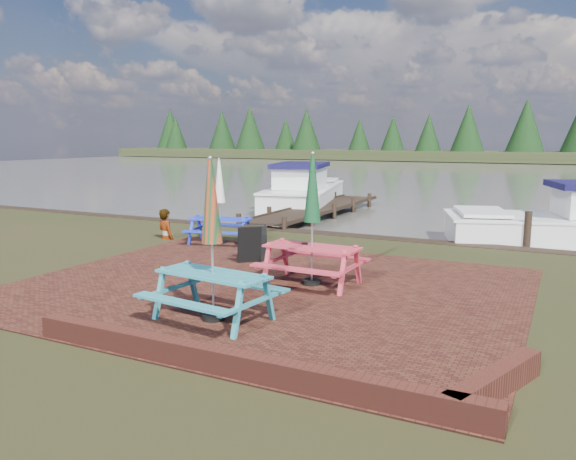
{
  "coord_description": "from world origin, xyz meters",
  "views": [
    {
      "loc": [
        4.85,
        -7.82,
        2.74
      ],
      "look_at": [
        0.12,
        1.62,
        1.0
      ],
      "focal_mm": 35.0,
      "sensor_mm": 36.0,
      "label": 1
    }
  ],
  "objects_px": {
    "picnic_table_teal": "(212,265)",
    "picnic_table_red": "(312,240)",
    "person": "(165,210)",
    "chalkboard": "(253,244)",
    "jetty": "(317,209)",
    "picnic_table_blue": "(220,214)",
    "boat_jetty": "(304,193)"
  },
  "relations": [
    {
      "from": "jetty",
      "to": "person",
      "type": "distance_m",
      "value": 7.22
    },
    {
      "from": "chalkboard",
      "to": "jetty",
      "type": "distance_m",
      "value": 8.86
    },
    {
      "from": "chalkboard",
      "to": "picnic_table_teal",
      "type": "bearing_deg",
      "value": -108.04
    },
    {
      "from": "chalkboard",
      "to": "jetty",
      "type": "relative_size",
      "value": 0.09
    },
    {
      "from": "picnic_table_red",
      "to": "jetty",
      "type": "distance_m",
      "value": 10.62
    },
    {
      "from": "picnic_table_blue",
      "to": "chalkboard",
      "type": "bearing_deg",
      "value": -54.4
    },
    {
      "from": "picnic_table_blue",
      "to": "jetty",
      "type": "xyz_separation_m",
      "value": [
        -0.3,
        6.98,
        -0.66
      ]
    },
    {
      "from": "picnic_table_blue",
      "to": "chalkboard",
      "type": "distance_m",
      "value": 2.51
    },
    {
      "from": "picnic_table_teal",
      "to": "chalkboard",
      "type": "bearing_deg",
      "value": 118.73
    },
    {
      "from": "person",
      "to": "picnic_table_teal",
      "type": "bearing_deg",
      "value": 155.85
    },
    {
      "from": "picnic_table_teal",
      "to": "person",
      "type": "relative_size",
      "value": 1.51
    },
    {
      "from": "boat_jetty",
      "to": "jetty",
      "type": "bearing_deg",
      "value": -69.71
    },
    {
      "from": "chalkboard",
      "to": "boat_jetty",
      "type": "relative_size",
      "value": 0.11
    },
    {
      "from": "picnic_table_blue",
      "to": "boat_jetty",
      "type": "bearing_deg",
      "value": 87.7
    },
    {
      "from": "picnic_table_teal",
      "to": "boat_jetty",
      "type": "bearing_deg",
      "value": 117.11
    },
    {
      "from": "picnic_table_red",
      "to": "person",
      "type": "relative_size",
      "value": 1.52
    },
    {
      "from": "picnic_table_teal",
      "to": "jetty",
      "type": "relative_size",
      "value": 0.27
    },
    {
      "from": "picnic_table_teal",
      "to": "picnic_table_red",
      "type": "distance_m",
      "value": 2.61
    },
    {
      "from": "boat_jetty",
      "to": "picnic_table_blue",
      "type": "bearing_deg",
      "value": -92.15
    },
    {
      "from": "chalkboard",
      "to": "person",
      "type": "height_order",
      "value": "person"
    },
    {
      "from": "jetty",
      "to": "person",
      "type": "height_order",
      "value": "person"
    },
    {
      "from": "boat_jetty",
      "to": "chalkboard",
      "type": "bearing_deg",
      "value": -84.69
    },
    {
      "from": "jetty",
      "to": "picnic_table_red",
      "type": "bearing_deg",
      "value": -66.86
    },
    {
      "from": "picnic_table_teal",
      "to": "chalkboard",
      "type": "relative_size",
      "value": 2.93
    },
    {
      "from": "picnic_table_red",
      "to": "chalkboard",
      "type": "distance_m",
      "value": 2.32
    },
    {
      "from": "person",
      "to": "chalkboard",
      "type": "bearing_deg",
      "value": 178.75
    },
    {
      "from": "picnic_table_red",
      "to": "boat_jetty",
      "type": "distance_m",
      "value": 13.6
    },
    {
      "from": "jetty",
      "to": "boat_jetty",
      "type": "bearing_deg",
      "value": 124.5
    },
    {
      "from": "picnic_table_blue",
      "to": "picnic_table_teal",
      "type": "bearing_deg",
      "value": -71.91
    },
    {
      "from": "picnic_table_teal",
      "to": "person",
      "type": "bearing_deg",
      "value": 141.28
    },
    {
      "from": "chalkboard",
      "to": "picnic_table_red",
      "type": "bearing_deg",
      "value": -70.43
    },
    {
      "from": "chalkboard",
      "to": "boat_jetty",
      "type": "bearing_deg",
      "value": 69.79
    }
  ]
}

